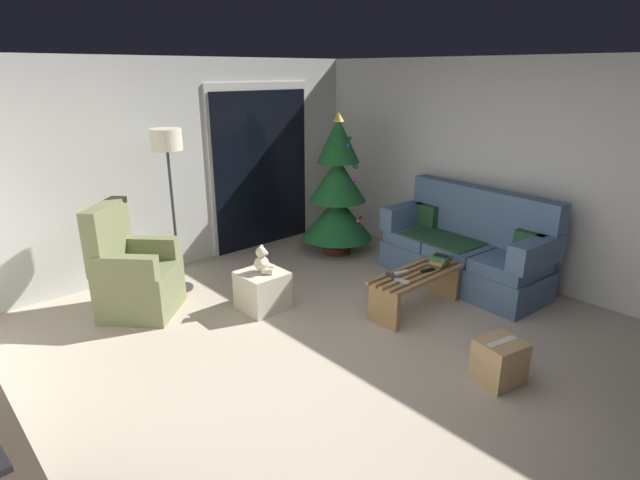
% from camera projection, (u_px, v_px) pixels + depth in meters
% --- Properties ---
extents(ground_plane, '(7.00, 7.00, 0.00)m').
position_uv_depth(ground_plane, '(341.00, 367.00, 4.18)').
color(ground_plane, '#B2A38E').
extents(wall_back, '(5.72, 0.12, 2.50)m').
position_uv_depth(wall_back, '(162.00, 168.00, 5.92)').
color(wall_back, silver).
rests_on(wall_back, ground).
extents(wall_right, '(0.12, 6.00, 2.50)m').
position_uv_depth(wall_right, '(525.00, 174.00, 5.59)').
color(wall_right, silver).
rests_on(wall_right, ground).
extents(patio_door_frame, '(1.60, 0.02, 2.20)m').
position_uv_depth(patio_door_frame, '(261.00, 167.00, 6.80)').
color(patio_door_frame, silver).
rests_on(patio_door_frame, ground).
extents(patio_door_glass, '(1.50, 0.02, 2.10)m').
position_uv_depth(patio_door_glass, '(262.00, 171.00, 6.81)').
color(patio_door_glass, black).
rests_on(patio_door_glass, ground).
extents(couch, '(0.93, 1.99, 1.08)m').
position_uv_depth(couch, '(466.00, 249.00, 5.74)').
color(couch, slate).
rests_on(couch, ground).
extents(coffee_table, '(1.10, 0.40, 0.42)m').
position_uv_depth(coffee_table, '(416.00, 285.00, 5.08)').
color(coffee_table, '#9E7547').
rests_on(coffee_table, ground).
extents(remote_silver, '(0.08, 0.16, 0.02)m').
position_uv_depth(remote_silver, '(402.00, 281.00, 4.80)').
color(remote_silver, '#ADADB2').
rests_on(remote_silver, coffee_table).
extents(remote_graphite, '(0.08, 0.16, 0.02)m').
position_uv_depth(remote_graphite, '(392.00, 276.00, 4.91)').
color(remote_graphite, '#333338').
rests_on(remote_graphite, coffee_table).
extents(remote_black, '(0.16, 0.08, 0.02)m').
position_uv_depth(remote_black, '(428.00, 270.00, 5.06)').
color(remote_black, black).
rests_on(remote_black, coffee_table).
extents(remote_white, '(0.16, 0.07, 0.02)m').
position_uv_depth(remote_white, '(401.00, 273.00, 5.00)').
color(remote_white, silver).
rests_on(remote_white, coffee_table).
extents(book_stack, '(0.23, 0.21, 0.10)m').
position_uv_depth(book_stack, '(440.00, 261.00, 5.20)').
color(book_stack, '#4C4C51').
rests_on(book_stack, coffee_table).
extents(cell_phone, '(0.10, 0.15, 0.01)m').
position_uv_depth(cell_phone, '(442.00, 256.00, 5.18)').
color(cell_phone, black).
rests_on(cell_phone, book_stack).
extents(christmas_tree, '(0.94, 0.94, 1.86)m').
position_uv_depth(christmas_tree, '(338.00, 193.00, 6.53)').
color(christmas_tree, '#4C1E19').
rests_on(christmas_tree, ground).
extents(armchair, '(0.97, 0.97, 1.13)m').
position_uv_depth(armchair, '(134.00, 275.00, 5.00)').
color(armchair, olive).
rests_on(armchair, ground).
extents(floor_lamp, '(0.32, 0.32, 1.78)m').
position_uv_depth(floor_lamp, '(168.00, 156.00, 5.18)').
color(floor_lamp, '#2D2D30').
rests_on(floor_lamp, ground).
extents(ottoman, '(0.44, 0.44, 0.40)m').
position_uv_depth(ottoman, '(263.00, 290.00, 5.15)').
color(ottoman, beige).
rests_on(ottoman, ground).
extents(teddy_bear_cream, '(0.21, 0.21, 0.29)m').
position_uv_depth(teddy_bear_cream, '(262.00, 261.00, 5.05)').
color(teddy_bear_cream, beige).
rests_on(teddy_bear_cream, ottoman).
extents(cardboard_box_taped_mid_floor, '(0.39, 0.37, 0.35)m').
position_uv_depth(cardboard_box_taped_mid_floor, '(499.00, 361.00, 3.93)').
color(cardboard_box_taped_mid_floor, tan).
rests_on(cardboard_box_taped_mid_floor, ground).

